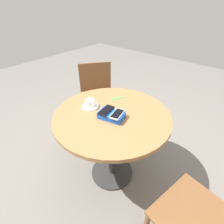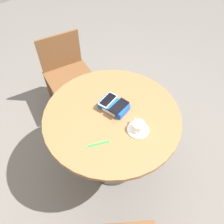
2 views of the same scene
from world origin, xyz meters
The scene contains 9 objects.
ground_plane centered at (0.00, 0.00, 0.00)m, with size 8.00×8.00×0.00m, color slate.
round_table centered at (0.00, 0.00, 0.61)m, with size 0.94×0.94×0.74m.
phone_box centered at (-0.03, 0.04, 0.76)m, with size 0.21×0.16×0.05m.
phone_white centered at (-0.08, 0.03, 0.79)m, with size 0.10×0.15×0.01m.
phone_black centered at (0.02, 0.05, 0.79)m, with size 0.09×0.15×0.01m.
saucer centered at (0.21, 0.04, 0.74)m, with size 0.14×0.14×0.01m, color white.
coffee_cup centered at (0.21, 0.04, 0.78)m, with size 0.11×0.08×0.06m.
lanyard_strap centered at (0.13, -0.22, 0.74)m, with size 0.14×0.02×0.00m, color green.
chair_near_window centered at (0.71, -0.54, 0.44)m, with size 0.61×0.61×0.82m.
Camera 1 is at (-0.74, 0.87, 1.54)m, focal length 28.00 mm.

